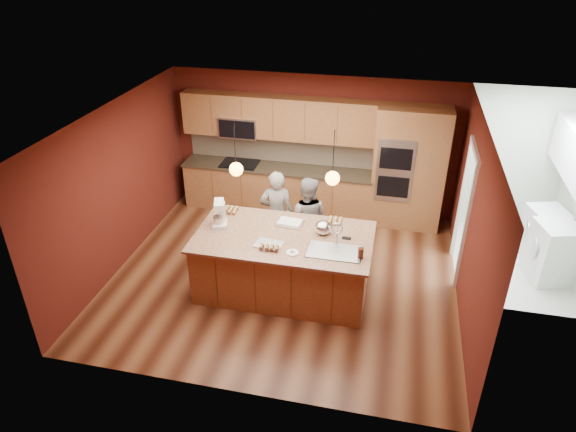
% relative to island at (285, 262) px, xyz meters
% --- Properties ---
extents(floor, '(5.50, 5.50, 0.00)m').
position_rel_island_xyz_m(floor, '(-0.09, 0.34, -0.50)').
color(floor, '#411E10').
rests_on(floor, ground).
extents(ceiling, '(5.50, 5.50, 0.00)m').
position_rel_island_xyz_m(ceiling, '(-0.09, 0.34, 2.20)').
color(ceiling, white).
rests_on(ceiling, ground).
extents(wall_back, '(5.50, 0.00, 5.50)m').
position_rel_island_xyz_m(wall_back, '(-0.09, 2.84, 0.85)').
color(wall_back, '#4D1711').
rests_on(wall_back, ground).
extents(wall_front, '(5.50, 0.00, 5.50)m').
position_rel_island_xyz_m(wall_front, '(-0.09, -2.16, 0.85)').
color(wall_front, '#4D1711').
rests_on(wall_front, ground).
extents(wall_left, '(0.00, 5.00, 5.00)m').
position_rel_island_xyz_m(wall_left, '(-2.84, 0.34, 0.85)').
color(wall_left, '#4D1711').
rests_on(wall_left, ground).
extents(wall_right, '(0.00, 5.00, 5.00)m').
position_rel_island_xyz_m(wall_right, '(2.66, 0.34, 0.85)').
color(wall_right, '#4D1711').
rests_on(wall_right, ground).
extents(cabinet_run, '(3.74, 0.64, 2.30)m').
position_rel_island_xyz_m(cabinet_run, '(-0.77, 2.59, 0.48)').
color(cabinet_run, brown).
rests_on(cabinet_run, floor).
extents(oven_column, '(1.30, 0.62, 2.30)m').
position_rel_island_xyz_m(oven_column, '(1.76, 2.54, 0.65)').
color(oven_column, brown).
rests_on(oven_column, floor).
extents(doorway_trim, '(0.08, 1.11, 2.20)m').
position_rel_island_xyz_m(doorway_trim, '(2.64, 1.14, 0.55)').
color(doorway_trim, silver).
rests_on(doorway_trim, wall_right).
extents(pendant_left, '(0.20, 0.20, 0.80)m').
position_rel_island_xyz_m(pendant_left, '(-0.71, 0.00, 1.50)').
color(pendant_left, black).
rests_on(pendant_left, ceiling).
extents(pendant_right, '(0.20, 0.20, 0.80)m').
position_rel_island_xyz_m(pendant_right, '(0.68, 0.00, 1.50)').
color(pendant_right, black).
rests_on(pendant_right, ceiling).
extents(island, '(2.66, 1.49, 1.36)m').
position_rel_island_xyz_m(island, '(0.00, 0.00, 0.00)').
color(island, brown).
rests_on(island, floor).
extents(person_left, '(0.65, 0.52, 1.56)m').
position_rel_island_xyz_m(person_left, '(-0.38, 1.00, 0.28)').
color(person_left, black).
rests_on(person_left, floor).
extents(person_right, '(0.74, 0.58, 1.49)m').
position_rel_island_xyz_m(person_right, '(0.15, 1.00, 0.25)').
color(person_right, slate).
rests_on(person_right, floor).
extents(stand_mixer, '(0.29, 0.35, 0.41)m').
position_rel_island_xyz_m(stand_mixer, '(-1.05, 0.09, 0.66)').
color(stand_mixer, white).
rests_on(stand_mixer, island).
extents(sheet_cake, '(0.44, 0.35, 0.05)m').
position_rel_island_xyz_m(sheet_cake, '(-0.00, 0.37, 0.50)').
color(sheet_cake, silver).
rests_on(sheet_cake, island).
extents(cooling_rack, '(0.42, 0.33, 0.02)m').
position_rel_island_xyz_m(cooling_rack, '(-0.17, -0.29, 0.49)').
color(cooling_rack, silver).
rests_on(cooling_rack, island).
extents(mixing_bowl, '(0.26, 0.26, 0.22)m').
position_rel_island_xyz_m(mixing_bowl, '(0.55, 0.20, 0.58)').
color(mixing_bowl, silver).
rests_on(mixing_bowl, island).
extents(plate, '(0.18, 0.18, 0.01)m').
position_rel_island_xyz_m(plate, '(0.21, -0.43, 0.49)').
color(plate, white).
rests_on(plate, island).
extents(tumbler, '(0.08, 0.08, 0.16)m').
position_rel_island_xyz_m(tumbler, '(1.16, -0.34, 0.56)').
color(tumbler, '#37190F').
rests_on(tumbler, island).
extents(phone, '(0.14, 0.08, 0.01)m').
position_rel_island_xyz_m(phone, '(0.92, 0.13, 0.48)').
color(phone, black).
rests_on(phone, island).
extents(cupcakes_left, '(0.23, 0.23, 0.07)m').
position_rel_island_xyz_m(cupcakes_left, '(-1.02, 0.54, 0.51)').
color(cupcakes_left, tan).
rests_on(cupcakes_left, island).
extents(cupcakes_rack, '(0.29, 0.14, 0.06)m').
position_rel_island_xyz_m(cupcakes_rack, '(-0.13, -0.42, 0.53)').
color(cupcakes_rack, tan).
rests_on(cupcakes_rack, island).
extents(cupcakes_right, '(0.23, 0.23, 0.07)m').
position_rel_island_xyz_m(cupcakes_right, '(0.68, 0.57, 0.51)').
color(cupcakes_right, tan).
rests_on(cupcakes_right, island).
extents(washer, '(0.76, 0.77, 0.99)m').
position_rel_island_xyz_m(washer, '(4.11, 1.23, -0.01)').
color(washer, white).
rests_on(washer, floor).
extents(dryer, '(0.71, 0.72, 0.92)m').
position_rel_island_xyz_m(dryer, '(4.10, 1.87, -0.04)').
color(dryer, white).
rests_on(dryer, floor).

